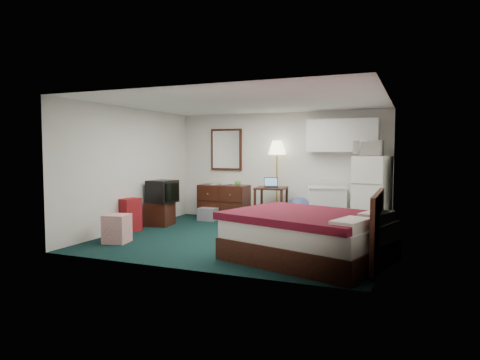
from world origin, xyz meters
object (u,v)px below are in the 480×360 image
at_px(kitchen_counter, 327,208).
at_px(tv_stand, 160,214).
at_px(fridge, 372,194).
at_px(bed, 308,237).
at_px(suitcase, 130,215).
at_px(dresser, 224,202).
at_px(desk, 271,206).
at_px(floor_lamp, 277,181).

xyz_separation_m(kitchen_counter, tv_stand, (-3.40, -1.20, -0.16)).
distance_m(fridge, bed, 2.75).
distance_m(kitchen_counter, suitcase, 4.09).
xyz_separation_m(dresser, bed, (2.79, -3.07, -0.05)).
height_order(desk, kitchen_counter, kitchen_counter).
xyz_separation_m(bed, tv_stand, (-3.69, 1.67, -0.10)).
bearing_deg(fridge, floor_lamp, -178.26).
height_order(kitchen_counter, fridge, fridge).
distance_m(dresser, floor_lamp, 1.41).
bearing_deg(floor_lamp, kitchen_counter, -12.44).
bearing_deg(tv_stand, dresser, 50.54).
xyz_separation_m(floor_lamp, desk, (-0.01, -0.38, -0.51)).
distance_m(tv_stand, suitcase, 0.86).
bearing_deg(fridge, desk, -168.42).
bearing_deg(tv_stand, bed, -31.22).
xyz_separation_m(floor_lamp, kitchen_counter, (1.20, -0.27, -0.51)).
relative_size(tv_stand, suitcase, 0.83).
height_order(kitchen_counter, bed, kitchen_counter).
bearing_deg(kitchen_counter, fridge, -29.91).
height_order(bed, suitcase, bed).
height_order(dresser, kitchen_counter, kitchen_counter).
bearing_deg(floor_lamp, suitcase, -135.52).
distance_m(dresser, fridge, 3.48).
xyz_separation_m(desk, bed, (1.50, -2.76, -0.06)).
bearing_deg(suitcase, desk, 49.97).
xyz_separation_m(bed, suitcase, (-3.83, 0.83, -0.02)).
bearing_deg(dresser, suitcase, -114.80).
height_order(floor_lamp, bed, floor_lamp).
bearing_deg(fridge, dresser, -172.27).
relative_size(dresser, kitchen_counter, 1.43).
height_order(dresser, desk, desk).
distance_m(fridge, tv_stand, 4.47).
bearing_deg(bed, floor_lamp, 132.55).
bearing_deg(desk, floor_lamp, 83.33).
relative_size(floor_lamp, tv_stand, 3.35).
distance_m(desk, suitcase, 3.03).
distance_m(desk, kitchen_counter, 1.22).
bearing_deg(bed, fridge, 93.38).
bearing_deg(fridge, kitchen_counter, -179.00).
bearing_deg(kitchen_counter, desk, 169.04).
relative_size(fridge, suitcase, 2.28).
height_order(dresser, suitcase, dresser).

